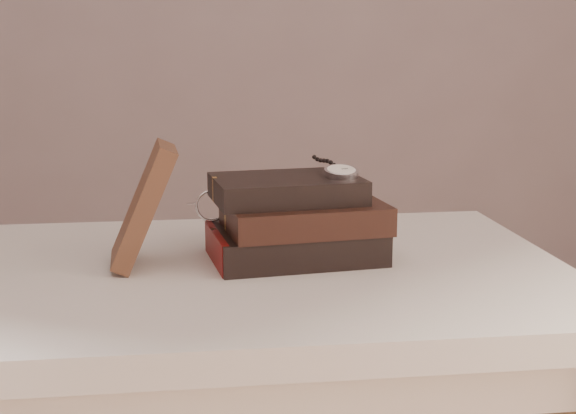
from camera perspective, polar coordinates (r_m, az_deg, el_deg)
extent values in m
cube|color=beige|center=(1.11, -5.92, -5.31)|extent=(1.00, 0.60, 0.04)
cube|color=white|center=(1.12, -5.86, -8.23)|extent=(0.88, 0.49, 0.08)
cube|color=black|center=(1.13, 0.50, -2.62)|extent=(0.25, 0.19, 0.04)
cube|color=beige|center=(1.13, 0.64, -2.61)|extent=(0.24, 0.17, 0.03)
cube|color=gold|center=(1.13, -5.38, -2.67)|extent=(0.01, 0.01, 0.04)
cube|color=#670A09|center=(1.11, -5.13, -2.97)|extent=(0.03, 0.15, 0.04)
cube|color=black|center=(1.12, 1.18, -0.63)|extent=(0.23, 0.18, 0.04)
cube|color=beige|center=(1.12, 1.33, -0.62)|extent=(0.23, 0.16, 0.03)
cube|color=gold|center=(1.12, -4.38, -0.68)|extent=(0.01, 0.01, 0.04)
cube|color=black|center=(1.12, -0.10, 1.31)|extent=(0.22, 0.16, 0.03)
cube|color=beige|center=(1.12, 0.05, 1.32)|extent=(0.21, 0.15, 0.03)
cube|color=gold|center=(1.12, -5.26, 1.26)|extent=(0.01, 0.01, 0.03)
cube|color=#3D2217|center=(1.10, -10.30, 0.13)|extent=(0.10, 0.11, 0.17)
cylinder|color=silver|center=(1.12, 3.84, 2.45)|extent=(0.05, 0.05, 0.02)
cylinder|color=white|center=(1.11, 3.84, 2.68)|extent=(0.04, 0.04, 0.01)
torus|color=silver|center=(1.11, 3.84, 2.65)|extent=(0.05, 0.05, 0.01)
cylinder|color=silver|center=(1.14, 3.40, 2.68)|extent=(0.01, 0.01, 0.01)
cube|color=black|center=(1.12, 3.75, 2.77)|extent=(0.00, 0.01, 0.00)
cube|color=black|center=(1.12, 4.08, 2.73)|extent=(0.01, 0.00, 0.00)
sphere|color=black|center=(1.15, 3.32, 3.01)|extent=(0.01, 0.01, 0.01)
sphere|color=black|center=(1.16, 3.07, 3.20)|extent=(0.01, 0.01, 0.01)
sphere|color=black|center=(1.18, 2.83, 3.31)|extent=(0.01, 0.01, 0.01)
sphere|color=black|center=(1.19, 2.59, 3.34)|extent=(0.01, 0.01, 0.01)
sphere|color=black|center=(1.20, 2.35, 3.35)|extent=(0.01, 0.01, 0.01)
sphere|color=black|center=(1.22, 2.12, 3.43)|extent=(0.01, 0.01, 0.01)
sphere|color=black|center=(1.23, 1.90, 3.59)|extent=(0.01, 0.01, 0.01)
torus|color=silver|center=(1.17, -5.52, 0.08)|extent=(0.05, 0.02, 0.05)
torus|color=silver|center=(1.18, -3.10, 0.21)|extent=(0.05, 0.02, 0.05)
cylinder|color=silver|center=(1.17, -4.31, 0.28)|extent=(0.01, 0.00, 0.00)
cylinder|color=silver|center=(1.22, -6.90, 0.26)|extent=(0.02, 0.10, 0.03)
cylinder|color=silver|center=(1.24, -2.61, 0.48)|extent=(0.02, 0.10, 0.03)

